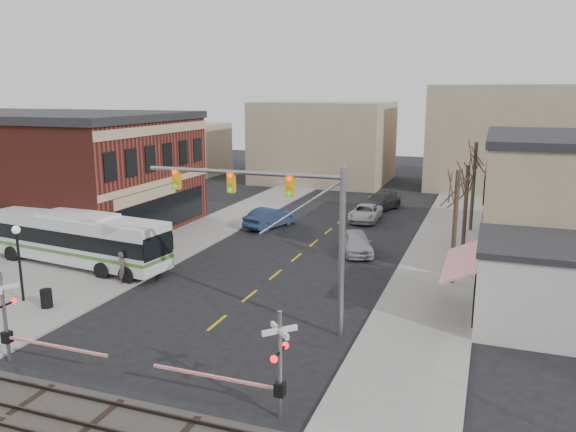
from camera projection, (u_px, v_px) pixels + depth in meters
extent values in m
plane|color=black|center=(197.00, 339.00, 26.03)|extent=(160.00, 160.00, 0.00)
cube|color=gray|center=(214.00, 227.00, 47.54)|extent=(5.00, 60.00, 0.12)
cube|color=gray|center=(445.00, 247.00, 41.19)|extent=(5.00, 60.00, 0.12)
cube|color=#2D231E|center=(89.00, 425.00, 19.11)|extent=(160.00, 0.08, 0.14)
cube|color=#2D231E|center=(115.00, 404.00, 20.43)|extent=(160.00, 0.08, 0.14)
cube|color=maroon|center=(11.00, 171.00, 48.77)|extent=(30.00, 15.00, 9.00)
cube|color=#262628|center=(5.00, 115.00, 47.73)|extent=(30.40, 15.40, 0.60)
cube|color=tan|center=(161.00, 183.00, 43.78)|extent=(0.10, 15.00, 0.50)
cube|color=tan|center=(158.00, 130.00, 42.89)|extent=(0.10, 15.00, 0.70)
cube|color=black|center=(162.00, 214.00, 44.32)|extent=(0.08, 13.00, 2.60)
cube|color=beige|center=(565.00, 290.00, 26.67)|extent=(8.00, 6.00, 4.00)
cube|color=#262628|center=(570.00, 247.00, 26.21)|extent=(8.20, 6.20, 0.30)
cube|color=red|center=(462.00, 260.00, 28.06)|extent=(1.68, 6.00, 0.87)
cylinder|color=#382B21|center=(455.00, 227.00, 32.78)|extent=(0.28, 0.28, 6.75)
cylinder|color=#382B21|center=(465.00, 211.00, 38.23)|extent=(0.28, 0.28, 6.30)
cylinder|color=#382B21|center=(473.00, 187.00, 45.40)|extent=(0.28, 0.28, 7.20)
cube|color=silver|center=(79.00, 238.00, 36.59)|extent=(13.32, 4.37, 2.93)
cube|color=black|center=(79.00, 235.00, 36.55)|extent=(13.37, 4.41, 0.98)
cube|color=#45822B|center=(80.00, 248.00, 36.74)|extent=(13.37, 4.41, 0.22)
cylinder|color=black|center=(81.00, 258.00, 36.89)|extent=(1.42, 2.94, 1.09)
cylinder|color=gray|center=(342.00, 254.00, 25.62)|extent=(0.28, 0.28, 8.00)
cylinder|color=gray|center=(241.00, 173.00, 26.53)|extent=(9.94, 0.20, 0.20)
cube|color=gold|center=(290.00, 186.00, 25.81)|extent=(0.35, 0.30, 1.00)
cube|color=gold|center=(231.00, 182.00, 26.81)|extent=(0.35, 0.30, 1.00)
cube|color=gold|center=(177.00, 179.00, 27.82)|extent=(0.35, 0.30, 1.00)
cylinder|color=gray|center=(5.00, 317.00, 23.51)|extent=(0.16, 0.16, 4.00)
cube|color=silver|center=(1.00, 288.00, 23.23)|extent=(1.00, 1.00, 0.18)
cube|color=silver|center=(1.00, 288.00, 23.23)|extent=(1.00, 1.00, 0.18)
sphere|color=#FF0C0C|center=(14.00, 301.00, 23.91)|extent=(0.26, 0.26, 0.26)
cube|color=black|center=(7.00, 337.00, 23.70)|extent=(0.35, 0.35, 0.50)
cube|color=#FF0C0C|center=(56.00, 346.00, 22.84)|extent=(5.00, 0.10, 0.10)
cylinder|color=gray|center=(280.00, 366.00, 19.34)|extent=(0.16, 0.16, 4.00)
cube|color=silver|center=(280.00, 330.00, 19.06)|extent=(1.00, 1.00, 0.18)
cube|color=silver|center=(280.00, 330.00, 19.06)|extent=(1.00, 1.00, 0.18)
sphere|color=#FF0C0C|center=(274.00, 359.00, 18.73)|extent=(0.26, 0.26, 0.26)
sphere|color=#FF0C0C|center=(285.00, 345.00, 19.74)|extent=(0.26, 0.26, 0.26)
cube|color=black|center=(280.00, 389.00, 19.54)|extent=(0.35, 0.35, 0.50)
cube|color=#FF0C0C|center=(213.00, 377.00, 20.40)|extent=(5.00, 0.10, 0.10)
cylinder|color=black|center=(20.00, 267.00, 30.12)|extent=(0.14, 0.14, 3.83)
sphere|color=silver|center=(16.00, 230.00, 29.67)|extent=(0.44, 0.44, 0.44)
cylinder|color=black|center=(46.00, 298.00, 29.48)|extent=(0.60, 0.60, 0.99)
imported|color=#A6A6AA|center=(356.00, 242.00, 39.71)|extent=(3.58, 5.14, 1.62)
imported|color=#1D2D48|center=(270.00, 218.00, 47.37)|extent=(3.22, 5.48, 1.71)
imported|color=#B9B9B9|center=(366.00, 213.00, 49.81)|extent=(2.44, 5.17, 1.43)
imported|color=#3B3C40|center=(380.00, 202.00, 54.47)|extent=(4.08, 5.97, 1.61)
imported|color=#4B3E3C|center=(123.00, 268.00, 33.15)|extent=(0.53, 0.74, 1.91)
imported|color=#313D55|center=(103.00, 254.00, 36.34)|extent=(1.03, 1.01, 1.67)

